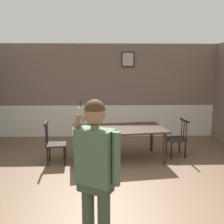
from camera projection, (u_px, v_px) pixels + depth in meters
name	position (u px, v px, depth m)	size (l,w,h in m)	color
ground_plane	(107.00, 193.00, 4.22)	(8.01, 8.01, 0.00)	brown
room_back_partition	(106.00, 93.00, 7.58)	(6.67, 0.17, 2.79)	#756056
dining_table	(118.00, 131.00, 5.66)	(2.20, 1.35, 0.74)	#38281E
chair_near_window	(54.00, 143.00, 5.47)	(0.47, 0.47, 0.94)	black
chair_by_doorway	(177.00, 138.00, 5.93)	(0.47, 0.47, 0.90)	black
person_figure	(96.00, 168.00, 2.67)	(0.51, 0.39, 1.76)	#3A493A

